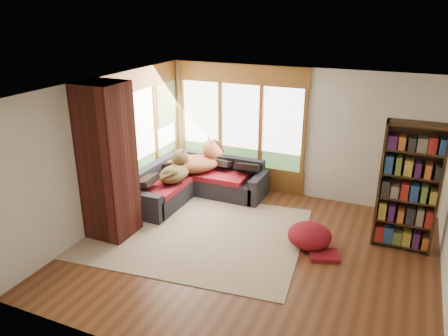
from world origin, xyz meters
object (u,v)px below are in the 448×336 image
Objects in this scene: dog_tan at (199,155)px; dog_brindle at (175,165)px; sectional_sofa at (192,179)px; bookshelf at (409,188)px; area_rug at (191,232)px; brick_chimney at (108,162)px; pouf at (310,235)px.

dog_brindle is (-0.23, -0.56, -0.06)m from dog_tan.
bookshelf is at bearing -11.93° from sectional_sofa.
area_rug is 3.22× the size of dog_tan.
pouf is at bearing 15.95° from brick_chimney.
pouf is at bearing -156.89° from bookshelf.
pouf is (2.74, -1.14, -0.10)m from sectional_sofa.
bookshelf is 1.77× the size of dog_tan.
brick_chimney is 2.32m from sectional_sofa.
sectional_sofa is 3.08× the size of pouf.
area_rug is 1.52m from dog_brindle.
brick_chimney is at bearing 160.53° from dog_brindle.
dog_brindle is (-2.83, 0.64, 0.57)m from pouf.
brick_chimney is at bearing -161.85° from bookshelf.
bookshelf is (3.34, 0.94, 1.03)m from area_rug.
brick_chimney is 1.68m from dog_brindle.
sectional_sofa is at bearing 172.22° from bookshelf.
area_rug is at bearing -146.42° from dog_brindle.
dog_brindle reaches higher than pouf.
sectional_sofa is at bearing 77.71° from brick_chimney.
brick_chimney is 1.18× the size of sectional_sofa.
brick_chimney reaches higher than sectional_sofa.
pouf is (1.98, 0.36, 0.20)m from area_rug.
bookshelf is at bearing 18.15° from brick_chimney.
dog_brindle is at bearing 77.09° from brick_chimney.
bookshelf is (4.54, 1.49, -0.26)m from brick_chimney.
dog_brindle is at bearing 167.20° from pouf.
brick_chimney reaches higher than pouf.
sectional_sofa is at bearing -16.88° from dog_brindle.
sectional_sofa is 1.88× the size of dog_tan.
brick_chimney is 2.24m from dog_tan.
brick_chimney is 2.85× the size of dog_brindle.
pouf is 2.93m from dog_tan.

